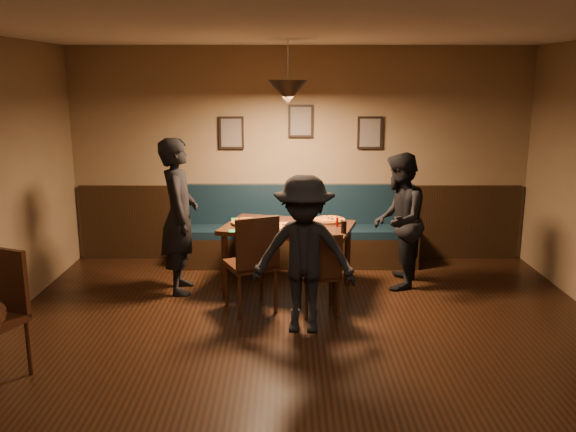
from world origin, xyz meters
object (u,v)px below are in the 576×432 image
object	(u,v)px
soda_glass	(344,227)
chair_near_left	(251,262)
tabasco_bottle	(337,221)
dining_table	(288,257)
booth_bench	(301,227)
diner_front	(304,255)
diner_right	(398,221)
chair_near_right	(319,272)
diner_left	(179,216)

from	to	relation	value
soda_glass	chair_near_left	bearing A→B (deg)	-163.36
soda_glass	tabasco_bottle	bearing A→B (deg)	99.20
dining_table	tabasco_bottle	size ratio (longest dim) A/B	11.29
booth_bench	diner_front	bearing A→B (deg)	-90.47
diner_right	soda_glass	distance (m)	0.81
diner_right	diner_front	distance (m)	1.70
chair_near_right	diner_front	bearing A→B (deg)	-121.15
diner_right	tabasco_bottle	distance (m)	0.74
chair_near_right	tabasco_bottle	size ratio (longest dim) A/B	7.02
chair_near_right	tabasco_bottle	distance (m)	0.81
diner_left	tabasco_bottle	distance (m)	1.78
chair_near_right	diner_right	size ratio (longest dim) A/B	0.56
booth_bench	soda_glass	distance (m)	1.42
chair_near_right	diner_front	distance (m)	0.57
tabasco_bottle	booth_bench	bearing A→B (deg)	110.87
dining_table	soda_glass	distance (m)	0.83
diner_left	chair_near_right	bearing A→B (deg)	-120.51
diner_right	diner_front	size ratio (longest dim) A/B	1.03
soda_glass	tabasco_bottle	size ratio (longest dim) A/B	1.08
booth_bench	dining_table	xyz separation A→B (m)	(-0.17, -0.96, -0.12)
dining_table	tabasco_bottle	xyz separation A→B (m)	(0.55, -0.05, 0.44)
dining_table	diner_front	world-z (taller)	diner_front
chair_near_left	dining_table	bearing A→B (deg)	34.12
dining_table	diner_left	bearing A→B (deg)	-162.59
diner_right	tabasco_bottle	size ratio (longest dim) A/B	12.53
chair_near_left	soda_glass	bearing A→B (deg)	-7.89
chair_near_right	diner_front	xyz separation A→B (m)	(-0.17, -0.44, 0.32)
chair_near_right	soda_glass	bearing A→B (deg)	43.60
chair_near_right	dining_table	bearing A→B (deg)	103.57
diner_left	tabasco_bottle	xyz separation A→B (m)	(1.78, -0.00, -0.06)
soda_glass	diner_left	bearing A→B (deg)	170.85
booth_bench	chair_near_left	xyz separation A→B (m)	(-0.56, -1.60, 0.02)
dining_table	chair_near_left	size ratio (longest dim) A/B	1.36
chair_near_right	diner_left	world-z (taller)	diner_left
dining_table	diner_front	size ratio (longest dim) A/B	0.93
chair_near_left	soda_glass	size ratio (longest dim) A/B	7.68
chair_near_right	diner_front	size ratio (longest dim) A/B	0.58
chair_near_left	diner_right	xyz separation A→B (m)	(1.67, 0.74, 0.26)
booth_bench	chair_near_right	bearing A→B (deg)	-84.86
dining_table	tabasco_bottle	world-z (taller)	tabasco_bottle
diner_left	tabasco_bottle	size ratio (longest dim) A/B	14.02
diner_left	diner_right	distance (m)	2.50
booth_bench	soda_glass	world-z (taller)	booth_bench
diner_right	diner_front	world-z (taller)	diner_right
diner_left	soda_glass	xyz separation A→B (m)	(1.82, -0.29, -0.05)
diner_right	tabasco_bottle	bearing A→B (deg)	-61.61
booth_bench	diner_left	bearing A→B (deg)	-143.86
chair_near_left	diner_front	bearing A→B (deg)	-68.80
diner_front	booth_bench	bearing A→B (deg)	94.69
tabasco_bottle	diner_right	bearing A→B (deg)	12.23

